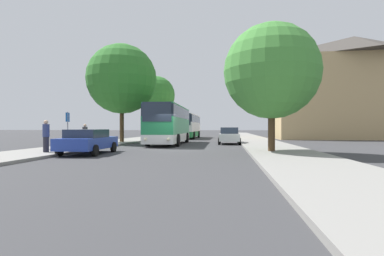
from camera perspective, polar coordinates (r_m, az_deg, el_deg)
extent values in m
plane|color=#38383A|center=(21.50, -3.48, -3.95)|extent=(300.00, 300.00, 0.00)
cube|color=gray|center=(23.74, -20.38, -3.39)|extent=(4.00, 120.00, 0.15)
cube|color=gray|center=(21.41, 15.34, -3.77)|extent=(4.00, 120.00, 0.15)
cube|color=tan|center=(46.01, 28.51, 4.79)|extent=(21.06, 10.79, 10.59)
pyramid|color=#423D38|center=(47.08, 28.52, 13.20)|extent=(21.06, 10.79, 3.24)
cube|color=silver|center=(27.24, -4.30, -1.78)|extent=(2.59, 10.77, 0.70)
cube|color=#23844C|center=(27.22, -4.30, 0.39)|extent=(2.59, 10.77, 1.37)
cube|color=#232D3D|center=(27.25, -4.30, 2.83)|extent=(2.61, 10.56, 0.95)
cube|color=#23844C|center=(27.28, -4.30, 3.96)|extent=(2.54, 10.55, 0.12)
cube|color=#232D3D|center=(21.96, -6.74, 3.10)|extent=(2.18, 0.10, 1.45)
sphere|color=#F4EAC1|center=(22.12, -8.89, -2.13)|extent=(0.24, 0.24, 0.24)
sphere|color=#F4EAC1|center=(21.76, -4.57, -2.16)|extent=(0.24, 0.24, 0.24)
cylinder|color=black|center=(24.34, -8.42, -2.30)|extent=(0.32, 1.00, 1.00)
cylinder|color=black|center=(23.87, -2.78, -2.35)|extent=(0.32, 1.00, 1.00)
cylinder|color=black|center=(30.63, -5.48, -1.81)|extent=(0.32, 1.00, 1.00)
cylinder|color=black|center=(30.25, -0.98, -1.83)|extent=(0.32, 1.00, 1.00)
cube|color=#238942|center=(42.30, -0.79, -1.12)|extent=(2.45, 11.43, 0.70)
cube|color=silver|center=(42.29, -0.79, 0.20)|extent=(2.45, 11.43, 1.25)
cube|color=#232D3D|center=(42.31, -0.79, 1.69)|extent=(2.47, 11.20, 0.95)
cube|color=silver|center=(42.32, -0.79, 2.41)|extent=(2.40, 11.20, 0.12)
cube|color=#232D3D|center=(36.62, -1.97, 1.70)|extent=(2.18, 0.06, 1.45)
sphere|color=#F4EAC1|center=(36.73, -3.29, -1.24)|extent=(0.24, 0.24, 0.24)
sphere|color=#F4EAC1|center=(36.48, -0.66, -1.25)|extent=(0.24, 0.24, 0.24)
cylinder|color=black|center=(39.10, -3.22, -1.40)|extent=(0.30, 1.00, 1.00)
cylinder|color=black|center=(38.75, 0.32, -1.41)|extent=(0.30, 1.00, 1.00)
cylinder|color=black|center=(45.86, -1.74, -1.18)|extent=(0.30, 1.00, 1.00)
cylinder|color=black|center=(45.57, 1.28, -1.19)|extent=(0.30, 1.00, 1.00)
cube|color=#233D9E|center=(18.17, -19.10, -2.71)|extent=(2.11, 4.66, 0.64)
cube|color=#232D3D|center=(17.98, -19.34, -0.99)|extent=(1.79, 2.45, 0.46)
cylinder|color=black|center=(19.88, -20.02, -3.39)|extent=(0.22, 0.63, 0.62)
cylinder|color=black|center=(19.16, -14.73, -3.52)|extent=(0.22, 0.63, 0.62)
cylinder|color=black|center=(17.34, -23.94, -3.91)|extent=(0.22, 0.63, 0.62)
cylinder|color=black|center=(16.50, -18.00, -4.10)|extent=(0.22, 0.63, 0.62)
cube|color=silver|center=(27.67, 7.12, -1.74)|extent=(1.78, 4.15, 0.64)
cube|color=#232D3D|center=(27.82, 7.12, -0.48)|extent=(1.56, 2.16, 0.57)
cylinder|color=black|center=(26.42, 9.06, -2.53)|extent=(0.20, 0.62, 0.62)
cylinder|color=black|center=(26.41, 5.21, -2.53)|extent=(0.20, 0.62, 0.62)
cylinder|color=black|center=(28.99, 8.85, -2.29)|extent=(0.20, 0.62, 0.62)
cylinder|color=black|center=(28.97, 5.35, -2.29)|extent=(0.20, 0.62, 0.62)
cylinder|color=gray|center=(21.10, -22.61, -0.38)|extent=(0.08, 0.08, 2.39)
cube|color=#1E56A3|center=(21.11, -22.61, 1.91)|extent=(0.03, 0.45, 0.60)
cylinder|color=#23232D|center=(20.72, -26.10, -2.51)|extent=(0.30, 0.30, 0.86)
cylinder|color=maroon|center=(20.70, -26.10, -0.34)|extent=(0.36, 0.36, 0.71)
sphere|color=tan|center=(20.70, -26.10, 0.97)|extent=(0.23, 0.23, 0.23)
cylinder|color=#23232D|center=(23.39, -19.72, -2.31)|extent=(0.30, 0.30, 0.78)
cylinder|color=#333338|center=(23.38, -19.72, -0.57)|extent=(0.36, 0.36, 0.65)
sphere|color=tan|center=(23.37, -19.72, 0.49)|extent=(0.21, 0.21, 0.21)
cylinder|color=#23232D|center=(18.43, -26.05, -2.85)|extent=(0.30, 0.30, 0.85)
cylinder|color=navy|center=(18.41, -26.05, -0.44)|extent=(0.36, 0.36, 0.71)
sphere|color=tan|center=(18.41, -26.05, 1.02)|extent=(0.23, 0.23, 0.23)
cylinder|color=#513D23|center=(45.53, -6.86, 0.98)|extent=(0.40, 0.40, 4.15)
sphere|color=#2D7028|center=(45.79, -6.86, 6.26)|extent=(5.70, 5.70, 5.70)
cylinder|color=#47331E|center=(29.48, -13.22, 0.86)|extent=(0.40, 0.40, 3.53)
sphere|color=#2D7028|center=(29.84, -13.23, 9.07)|extent=(6.66, 6.66, 6.66)
cylinder|color=#47331E|center=(18.00, 14.91, -0.18)|extent=(0.40, 0.40, 2.57)
sphere|color=#428938|center=(18.29, 14.91, 10.42)|extent=(5.54, 5.54, 5.54)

